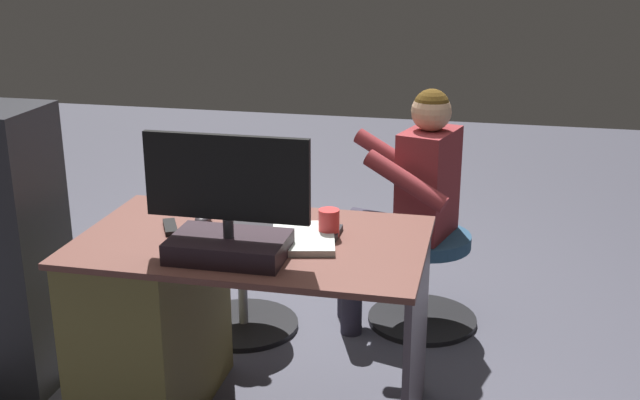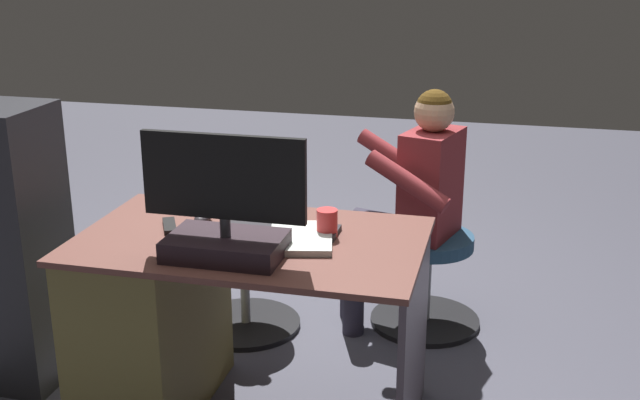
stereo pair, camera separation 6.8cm
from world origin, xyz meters
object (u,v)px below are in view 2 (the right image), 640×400
object	(u,v)px
office_chair_teddy	(245,276)
visitor_chair	(427,273)
computer_mouse	(203,217)
tv_remote	(170,226)
person	(413,192)
teddy_bear	(243,200)
keyboard	(281,229)
cup	(327,223)
desk	(172,316)
monitor	(225,220)

from	to	relation	value
office_chair_teddy	visitor_chair	distance (m)	0.85
computer_mouse	tv_remote	distance (m)	0.13
tv_remote	person	size ratio (longest dim) A/B	0.13
teddy_bear	keyboard	bearing A→B (deg)	120.29
computer_mouse	cup	bearing A→B (deg)	175.62
visitor_chair	person	size ratio (longest dim) A/B	0.46
teddy_bear	person	bearing A→B (deg)	-164.84
desk	visitor_chair	bearing A→B (deg)	-132.57
monitor	teddy_bear	size ratio (longest dim) A/B	1.43
tv_remote	teddy_bear	bearing A→B (deg)	-120.73
visitor_chair	person	bearing A→B (deg)	16.08
computer_mouse	office_chair_teddy	size ratio (longest dim) A/B	0.19
teddy_bear	computer_mouse	bearing A→B (deg)	95.02
keyboard	computer_mouse	distance (m)	0.32
desk	tv_remote	world-z (taller)	tv_remote
cup	desk	bearing A→B (deg)	7.59
desk	computer_mouse	world-z (taller)	computer_mouse
keyboard	teddy_bear	world-z (taller)	teddy_bear
cup	teddy_bear	size ratio (longest dim) A/B	0.26
monitor	tv_remote	distance (m)	0.38
desk	visitor_chair	world-z (taller)	desk
computer_mouse	desk	bearing A→B (deg)	50.28
keyboard	monitor	bearing A→B (deg)	67.24
computer_mouse	keyboard	bearing A→B (deg)	175.05
monitor	office_chair_teddy	world-z (taller)	monitor
monitor	cup	bearing A→B (deg)	-137.92
cup	person	world-z (taller)	person
keyboard	teddy_bear	size ratio (longest dim) A/B	1.08
monitor	visitor_chair	bearing A→B (deg)	-116.81
office_chair_teddy	person	bearing A→B (deg)	-163.92
computer_mouse	teddy_bear	distance (m)	0.62
monitor	person	bearing A→B (deg)	-113.93
cup	visitor_chair	size ratio (longest dim) A/B	0.19
computer_mouse	tv_remote	world-z (taller)	computer_mouse
office_chair_teddy	computer_mouse	bearing A→B (deg)	95.13
cup	visitor_chair	distance (m)	1.05
cup	office_chair_teddy	xyz separation A→B (m)	(0.54, -0.63, -0.53)
office_chair_teddy	person	size ratio (longest dim) A/B	0.46
office_chair_teddy	person	distance (m)	0.87
computer_mouse	visitor_chair	distance (m)	1.23
monitor	keyboard	size ratio (longest dim) A/B	1.33
desk	tv_remote	size ratio (longest dim) A/B	8.23
keyboard	cup	bearing A→B (deg)	176.66
computer_mouse	tv_remote	xyz separation A→B (m)	(0.09, 0.09, -0.01)
computer_mouse	person	size ratio (longest dim) A/B	0.09
desk	teddy_bear	size ratio (longest dim) A/B	3.18
computer_mouse	teddy_bear	world-z (taller)	teddy_bear
computer_mouse	monitor	bearing A→B (deg)	124.22
keyboard	computer_mouse	bearing A→B (deg)	-4.95
tv_remote	keyboard	bearing A→B (deg)	161.86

